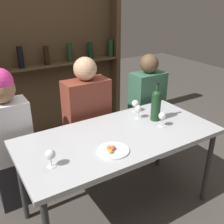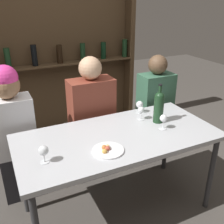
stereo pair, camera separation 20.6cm
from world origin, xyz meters
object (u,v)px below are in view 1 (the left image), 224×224
at_px(wine_glass_3, 50,155).
at_px(food_plate_0, 113,150).
at_px(wine_glass_2, 138,109).
at_px(seated_person_right, 146,111).
at_px(wine_glass_1, 162,116).
at_px(wine_glass_0, 135,104).
at_px(seated_person_center, 87,125).
at_px(seated_person_left, 10,141).
at_px(wine_bottle, 156,104).

relative_size(wine_glass_3, food_plate_0, 0.55).
height_order(wine_glass_2, seated_person_right, seated_person_right).
bearing_deg(wine_glass_1, wine_glass_2, 106.92).
xyz_separation_m(wine_glass_0, wine_glass_2, (-0.07, -0.13, 0.01)).
bearing_deg(food_plate_0, seated_person_center, 77.25).
bearing_deg(seated_person_left, seated_person_center, 0.00).
xyz_separation_m(wine_bottle, seated_person_left, (-1.13, 0.50, -0.26)).
height_order(wine_bottle, seated_person_center, seated_person_center).
bearing_deg(seated_person_center, seated_person_right, 0.00).
relative_size(wine_bottle, wine_glass_1, 2.69).
relative_size(wine_bottle, wine_glass_2, 2.84).
height_order(wine_bottle, wine_glass_0, wine_bottle).
distance_m(wine_glass_0, seated_person_right, 0.52).
bearing_deg(wine_glass_3, wine_glass_0, 23.41).
height_order(wine_bottle, food_plate_0, wine_bottle).
height_order(wine_glass_0, seated_person_left, seated_person_left).
height_order(food_plate_0, seated_person_center, seated_person_center).
bearing_deg(wine_glass_2, seated_person_right, 43.05).
distance_m(wine_glass_2, seated_person_right, 0.64).
height_order(wine_glass_1, seated_person_left, seated_person_left).
distance_m(food_plate_0, seated_person_left, 0.93).
relative_size(wine_bottle, food_plate_0, 1.51).
xyz_separation_m(wine_bottle, seated_person_right, (0.32, 0.50, -0.33)).
relative_size(wine_glass_0, wine_glass_3, 0.92).
height_order(seated_person_left, seated_person_right, seated_person_left).
height_order(wine_glass_0, seated_person_right, seated_person_right).
height_order(seated_person_center, seated_person_right, seated_person_center).
bearing_deg(seated_person_right, seated_person_center, 180.00).
bearing_deg(wine_glass_1, seated_person_center, 121.05).
relative_size(wine_bottle, seated_person_right, 0.28).
xyz_separation_m(wine_glass_1, wine_glass_3, (-0.97, -0.05, -0.00)).
xyz_separation_m(wine_glass_0, wine_glass_3, (-0.97, -0.42, 0.01)).
height_order(wine_glass_0, food_plate_0, wine_glass_0).
bearing_deg(wine_glass_1, food_plate_0, -168.39).
relative_size(wine_glass_2, food_plate_0, 0.53).
relative_size(wine_glass_0, wine_glass_2, 0.94).
bearing_deg(wine_glass_3, seated_person_left, 100.38).
distance_m(wine_bottle, seated_person_left, 1.27).
bearing_deg(seated_person_left, wine_glass_1, -29.86).
distance_m(wine_glass_3, food_plate_0, 0.43).
relative_size(wine_glass_3, seated_person_center, 0.10).
relative_size(wine_glass_2, wine_glass_3, 0.98).
relative_size(wine_glass_2, seated_person_right, 0.10).
bearing_deg(seated_person_right, wine_bottle, -122.52).
bearing_deg(food_plate_0, wine_glass_3, 172.28).
height_order(wine_glass_1, seated_person_center, seated_person_center).
xyz_separation_m(wine_glass_1, wine_glass_2, (-0.07, 0.23, -0.01)).
relative_size(wine_glass_1, food_plate_0, 0.56).
bearing_deg(wine_glass_2, wine_glass_0, 63.88).
height_order(wine_glass_1, wine_glass_3, wine_glass_1).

